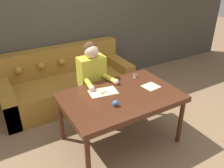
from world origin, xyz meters
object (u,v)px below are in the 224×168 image
(person, at_px, (92,83))
(pin_cushion, at_px, (115,104))
(couch, at_px, (67,84))
(scissors, at_px, (105,92))
(thread_spool, at_px, (135,76))
(dining_table, at_px, (121,99))

(person, relative_size, pin_cushion, 17.41)
(couch, xyz_separation_m, person, (0.15, -0.74, 0.31))
(scissors, distance_m, thread_spool, 0.61)
(couch, distance_m, scissors, 1.30)
(scissors, height_order, pin_cushion, pin_cushion)
(pin_cushion, bearing_deg, thread_spool, 38.55)
(dining_table, distance_m, scissors, 0.22)
(person, xyz_separation_m, thread_spool, (0.52, -0.32, 0.12))
(scissors, bearing_deg, dining_table, -47.64)
(dining_table, bearing_deg, thread_spool, 35.90)
(couch, relative_size, scissors, 9.68)
(dining_table, relative_size, couch, 0.67)
(pin_cushion, bearing_deg, couch, 91.51)
(person, height_order, thread_spool, person)
(couch, relative_size, thread_spool, 48.48)
(couch, distance_m, person, 0.82)
(dining_table, distance_m, couch, 1.44)
(dining_table, height_order, pin_cushion, pin_cushion)
(person, bearing_deg, pin_cushion, -97.20)
(dining_table, relative_size, person, 1.18)
(person, height_order, scissors, person)
(dining_table, distance_m, pin_cushion, 0.28)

